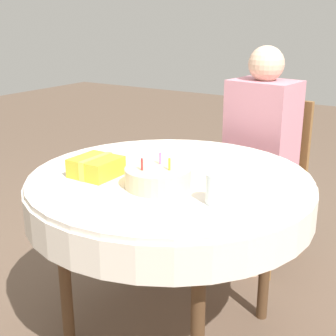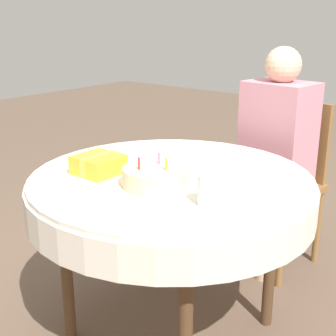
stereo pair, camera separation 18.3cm
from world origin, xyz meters
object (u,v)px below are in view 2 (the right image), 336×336
object	(u,v)px
gift_box	(98,164)
chair	(282,176)
drinking_glass	(208,191)
person	(275,140)
birthday_cake	(156,177)

from	to	relation	value
gift_box	chair	bearing A→B (deg)	74.17
drinking_glass	gift_box	size ratio (longest dim) A/B	0.61
person	gift_box	size ratio (longest dim) A/B	6.86
chair	drinking_glass	xyz separation A→B (m)	(0.23, -1.09, 0.29)
birthday_cake	drinking_glass	xyz separation A→B (m)	(0.26, -0.03, 0.02)
person	birthday_cake	size ratio (longest dim) A/B	4.82
birthday_cake	drinking_glass	bearing A→B (deg)	-7.32
gift_box	birthday_cake	bearing A→B (deg)	6.13
person	birthday_cake	world-z (taller)	person
chair	birthday_cake	world-z (taller)	chair
birthday_cake	gift_box	xyz separation A→B (m)	(-0.28, -0.03, 0.00)
person	drinking_glass	distance (m)	1.03
person	birthday_cake	bearing A→B (deg)	-84.07
chair	gift_box	distance (m)	1.16
birthday_cake	drinking_glass	size ratio (longest dim) A/B	2.33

